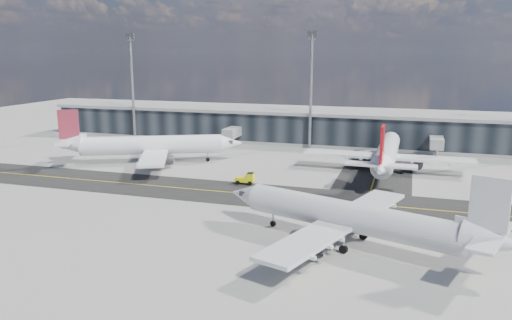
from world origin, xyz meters
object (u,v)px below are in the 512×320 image
object	(u,v)px
airliner_af	(149,145)
baggage_tug	(247,178)
service_van	(369,155)
airliner_redtail	(387,154)
airliner_near	(352,217)

from	to	relation	value
airliner_af	baggage_tug	size ratio (longest dim) A/B	10.99
baggage_tug	service_van	xyz separation A→B (m)	(19.54, 30.20, -0.21)
airliner_redtail	baggage_tug	distance (m)	29.63
airliner_redtail	baggage_tug	bearing A→B (deg)	-144.05
airliner_redtail	airliner_af	bearing A→B (deg)	-172.15
baggage_tug	airliner_near	bearing A→B (deg)	38.85
airliner_redtail	service_van	bearing A→B (deg)	109.54
airliner_af	airliner_redtail	distance (m)	50.46
baggage_tug	service_van	world-z (taller)	baggage_tug
service_van	airliner_near	bearing A→B (deg)	-120.23
baggage_tug	airliner_af	bearing A→B (deg)	-115.35
airliner_af	baggage_tug	xyz separation A→B (m)	(26.01, -10.68, -2.89)
airliner_near	baggage_tug	distance (m)	33.03
airliner_near	baggage_tug	size ratio (longest dim) A/B	10.52
airliner_near	baggage_tug	bearing A→B (deg)	61.03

